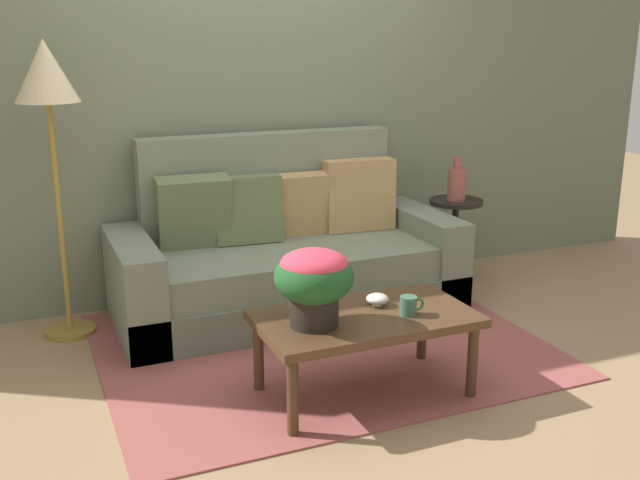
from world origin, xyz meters
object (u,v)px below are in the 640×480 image
snack_bowl (377,299)px  table_vase (457,183)px  potted_plant (314,279)px  coffee_mug (409,306)px  side_table (455,226)px  coffee_table (365,324)px  couch (284,258)px  floor_lamp (47,91)px

snack_bowl → table_vase: size_ratio=0.37×
potted_plant → coffee_mug: size_ratio=2.89×
potted_plant → side_table: bearing=38.8°
coffee_mug → table_vase: (1.11, 1.32, 0.26)m
coffee_table → snack_bowl: bearing=38.1°
couch → floor_lamp: (-1.30, 0.10, 1.06)m
side_table → table_vase: bearing=-129.3°
couch → snack_bowl: couch is taller
couch → potted_plant: bearing=-104.3°
floor_lamp → snack_bowl: 2.09m
side_table → coffee_mug: 1.75m
coffee_mug → snack_bowl: 0.19m
coffee_table → floor_lamp: 2.11m
floor_lamp → coffee_mug: (1.44, -1.44, -0.94)m
couch → side_table: size_ratio=3.51×
coffee_table → coffee_mug: 0.23m
floor_lamp → couch: bearing=-4.5°
side_table → snack_bowl: bearing=-136.0°
potted_plant → table_vase: bearing=38.6°
side_table → table_vase: table_vase is taller
side_table → coffee_mug: size_ratio=4.80×
floor_lamp → snack_bowl: bearing=-43.0°
potted_plant → coffee_mug: 0.50m
side_table → table_vase: size_ratio=2.02×
coffee_table → side_table: 1.82m
side_table → couch: bearing=-180.0°
floor_lamp → table_vase: size_ratio=5.62×
couch → coffee_table: bearing=-92.3°
table_vase → coffee_table: bearing=-136.6°
couch → side_table: couch is taller
couch → coffee_table: (-0.05, -1.25, 0.03)m
coffee_table → potted_plant: 0.39m
side_table → potted_plant: (-1.59, -1.28, 0.22)m
couch → coffee_mug: size_ratio=16.86×
side_table → floor_lamp: 2.75m
coffee_table → table_vase: size_ratio=3.46×
floor_lamp → table_vase: (2.55, -0.12, -0.68)m
couch → floor_lamp: size_ratio=1.26×
couch → table_vase: size_ratio=7.09×
potted_plant → floor_lamp: bearing=125.4°
snack_bowl → table_vase: (1.19, 1.15, 0.28)m
coffee_table → side_table: bearing=43.5°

